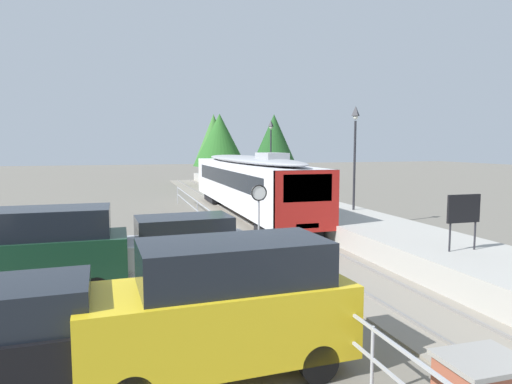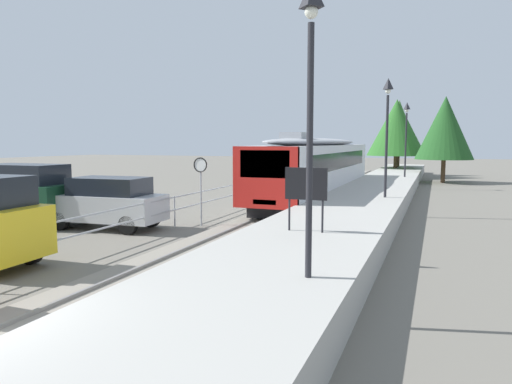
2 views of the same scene
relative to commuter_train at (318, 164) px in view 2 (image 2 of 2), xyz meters
name	(u,v)px [view 2 (image 2 of 2)]	position (x,y,z in m)	size (l,w,h in m)	color
ground_plane	(266,199)	(-3.00, -0.65, -2.14)	(160.00, 160.00, 0.00)	#6B665B
track_rails	(315,201)	(0.00, -0.65, -2.11)	(3.20, 60.00, 0.14)	gray
commuter_train	(318,164)	(0.00, 0.00, 0.00)	(2.82, 18.44, 3.74)	silver
station_platform	(372,196)	(3.25, -0.65, -1.69)	(3.90, 60.00, 0.90)	#A8A59E
platform_lamp_near_end	(311,73)	(4.36, -18.66, 2.48)	(0.34, 0.34, 5.35)	#232328
platform_lamp_mid_platform	(387,115)	(4.36, -4.97, 2.48)	(0.34, 0.34, 5.35)	#232328
platform_lamp_far_end	(406,125)	(4.36, 8.72, 2.48)	(0.34, 0.34, 5.35)	#232328
platform_notice_board	(306,186)	(3.12, -14.28, 0.04)	(1.20, 0.08, 1.80)	#232328
speed_limit_sign	(201,174)	(-2.38, -10.12, -0.02)	(0.61, 0.10, 2.81)	#9EA0A5
carpark_fence	(175,204)	(-3.30, -10.65, -1.23)	(0.06, 36.06, 1.25)	#9EA0A5
parked_suv_silver	(107,202)	(-5.55, -11.98, -1.08)	(4.70, 2.16, 2.04)	#B7BABF
parked_van_dark_green	(21,194)	(-9.50, -12.48, -0.85)	(4.90, 1.95, 2.51)	#143823
tree_behind_carpark	(396,128)	(2.72, 20.69, 2.68)	(5.58, 5.58, 7.54)	brown
tree_behind_station_far	(445,128)	(7.02, 15.77, 2.46)	(4.73, 4.73, 7.24)	brown
tree_distant_left	(399,126)	(2.71, 23.76, 2.88)	(4.26, 4.26, 7.69)	brown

